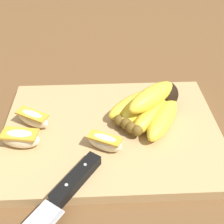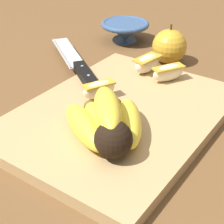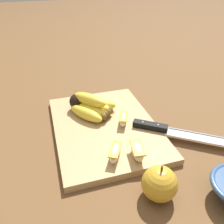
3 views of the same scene
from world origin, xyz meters
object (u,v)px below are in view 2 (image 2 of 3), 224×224
banana_bunch (108,123)px  chefs_knife (79,66)px  whole_apple (169,46)px  apple_wedge_middle (168,72)px  ceramic_bowl (125,30)px  apple_wedge_far (147,63)px  apple_wedge_near (99,89)px

banana_bunch → chefs_knife: banana_bunch is taller
banana_bunch → whole_apple: same height
apple_wedge_middle → ceramic_bowl: apple_wedge_middle is taller
ceramic_bowl → banana_bunch: bearing=30.0°
chefs_knife → apple_wedge_far: 0.14m
apple_wedge_near → banana_bunch: bearing=42.7°
chefs_knife → apple_wedge_middle: 0.18m
chefs_knife → apple_wedge_near: size_ratio=3.80×
chefs_knife → apple_wedge_far: apple_wedge_far is taller
apple_wedge_far → apple_wedge_middle: bearing=77.6°
chefs_knife → apple_wedge_middle: size_ratio=3.54×
chefs_knife → whole_apple: bearing=147.1°
banana_bunch → whole_apple: bearing=-167.7°
apple_wedge_near → apple_wedge_middle: size_ratio=0.93×
whole_apple → ceramic_bowl: bearing=-110.3°
apple_wedge_far → whole_apple: 0.11m
banana_bunch → apple_wedge_near: size_ratio=2.51×
apple_wedge_middle → apple_wedge_far: 0.05m
apple_wedge_near → apple_wedge_middle: same height
apple_wedge_near → whole_apple: (-0.25, 0.01, 0.00)m
chefs_knife → apple_wedge_far: (-0.07, 0.12, 0.01)m
banana_bunch → apple_wedge_middle: 0.22m
ceramic_bowl → apple_wedge_middle: bearing=50.5°
apple_wedge_far → whole_apple: size_ratio=0.79×
banana_bunch → apple_wedge_far: bearing=-163.7°
apple_wedge_middle → whole_apple: size_ratio=0.78×
chefs_knife → ceramic_bowl: bearing=-170.3°
chefs_knife → banana_bunch: bearing=49.4°
apple_wedge_near → apple_wedge_far: size_ratio=0.92×
apple_wedge_near → whole_apple: whole_apple is taller
apple_wedge_middle → apple_wedge_near: bearing=-27.3°
apple_wedge_far → apple_wedge_near: bearing=-5.6°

